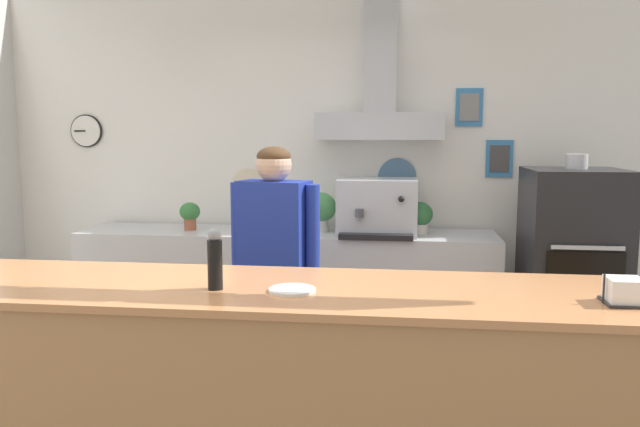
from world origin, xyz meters
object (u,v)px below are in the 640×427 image
shop_worker (275,272)px  potted_rosemary (320,209)px  potted_basil (190,214)px  napkin_holder (624,292)px  espresso_machine (377,207)px  condiment_plate (292,290)px  potted_oregano (274,218)px  pizza_oven (571,273)px  potted_thyme (419,217)px  pepper_grinder (215,259)px

shop_worker → potted_rosemary: bearing=-82.9°
potted_basil → napkin_holder: 3.26m
espresso_machine → condiment_plate: espresso_machine is taller
espresso_machine → potted_oregano: espresso_machine is taller
shop_worker → potted_oregano: size_ratio=8.55×
pizza_oven → potted_rosemary: pizza_oven is taller
potted_basil → napkin_holder: size_ratio=1.40×
potted_oregano → potted_basil: potted_basil is taller
potted_thyme → potted_oregano: potted_thyme is taller
potted_basil → napkin_holder: (2.39, -2.23, 0.05)m
espresso_machine → pizza_oven: bearing=-8.5°
potted_thyme → pizza_oven: bearing=-11.7°
espresso_machine → potted_thyme: size_ratio=2.39×
potted_thyme → espresso_machine: bearing=-177.2°
espresso_machine → napkin_holder: 2.42m
espresso_machine → potted_rosemary: espresso_machine is taller
shop_worker → potted_basil: size_ratio=7.51×
potted_oregano → potted_basil: size_ratio=0.88×
pizza_oven → potted_oregano: pizza_oven is taller
pizza_oven → potted_thyme: (-1.02, 0.21, 0.34)m
potted_rosemary → potted_oregano: 0.35m
pizza_oven → pepper_grinder: pizza_oven is taller
shop_worker → potted_rosemary: (0.13, 1.10, 0.23)m
potted_rosemary → potted_basil: (-0.99, -0.05, -0.05)m
shop_worker → napkin_holder: bearing=155.9°
espresso_machine → shop_worker: bearing=-118.2°
pizza_oven → pepper_grinder: (-1.89, -2.00, 0.46)m
espresso_machine → pepper_grinder: 2.27m
potted_oregano → pizza_oven: bearing=-5.2°
potted_thyme → potted_basil: size_ratio=1.13×
espresso_machine → potted_thyme: (0.30, 0.02, -0.07)m
espresso_machine → potted_oregano: bearing=-179.6°
pepper_grinder → condiment_plate: 0.33m
potted_rosemary → potted_basil: 0.99m
pizza_oven → pepper_grinder: bearing=-133.3°
potted_thyme → napkin_holder: size_ratio=1.58×
pizza_oven → shop_worker: shop_worker is taller
condiment_plate → potted_oregano: bearing=103.2°
pepper_grinder → pizza_oven: bearing=46.7°
shop_worker → potted_basil: shop_worker is taller
potted_oregano → condiment_plate: (0.51, -2.19, 0.03)m
potted_thyme → condiment_plate: (-0.56, -2.21, 0.00)m
pizza_oven → condiment_plate: size_ratio=8.31×
napkin_holder → espresso_machine: bearing=113.5°
pizza_oven → shop_worker: (-1.88, -0.84, 0.15)m
potted_thyme → napkin_holder: potted_thyme is taller
espresso_machine → potted_oregano: 0.77m
potted_oregano → pepper_grinder: 2.21m
shop_worker → espresso_machine: bearing=-104.5°
pepper_grinder → potted_oregano: bearing=95.4°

